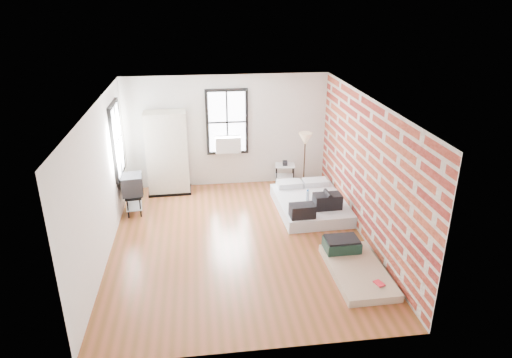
{
  "coord_description": "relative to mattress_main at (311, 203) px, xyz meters",
  "views": [
    {
      "loc": [
        -0.7,
        -7.91,
        4.64
      ],
      "look_at": [
        0.37,
        0.3,
        1.21
      ],
      "focal_mm": 32.0,
      "sensor_mm": 36.0,
      "label": 1
    }
  ],
  "objects": [
    {
      "name": "floor_lamp",
      "position": [
        0.07,
        1.1,
        1.1
      ],
      "size": [
        0.32,
        0.32,
        1.5
      ],
      "color": "black",
      "rests_on": "ground"
    },
    {
      "name": "side_table",
      "position": [
        -0.32,
        1.55,
        0.25
      ],
      "size": [
        0.54,
        0.45,
        0.64
      ],
      "rotation": [
        0.0,
        0.0,
        -0.14
      ],
      "color": "black",
      "rests_on": "ground"
    },
    {
      "name": "room_shell",
      "position": [
        -1.51,
        -0.81,
        1.56
      ],
      "size": [
        5.02,
        6.02,
        2.8
      ],
      "color": "silver",
      "rests_on": "ground"
    },
    {
      "name": "ground",
      "position": [
        -1.75,
        -1.17,
        -0.18
      ],
      "size": [
        6.0,
        6.0,
        0.0
      ],
      "primitive_type": "plane",
      "color": "brown",
      "rests_on": "ground"
    },
    {
      "name": "tv_stand",
      "position": [
        -3.96,
        0.43,
        0.46
      ],
      "size": [
        0.5,
        0.67,
        0.9
      ],
      "rotation": [
        0.0,
        0.0,
        0.12
      ],
      "color": "black",
      "rests_on": "ground"
    },
    {
      "name": "mattress_bare",
      "position": [
        0.18,
        -2.44,
        -0.07
      ],
      "size": [
        0.94,
        1.75,
        0.38
      ],
      "rotation": [
        0.0,
        0.0,
        0.02
      ],
      "color": "tan",
      "rests_on": "ground"
    },
    {
      "name": "wardrobe",
      "position": [
        -3.22,
        1.48,
        0.83
      ],
      "size": [
        1.05,
        0.62,
        2.03
      ],
      "rotation": [
        0.0,
        0.0,
        0.03
      ],
      "color": "black",
      "rests_on": "ground"
    },
    {
      "name": "mattress_main",
      "position": [
        0.0,
        0.0,
        0.0
      ],
      "size": [
        1.57,
        2.09,
        0.65
      ],
      "rotation": [
        0.0,
        0.0,
        0.04
      ],
      "color": "white",
      "rests_on": "ground"
    }
  ]
}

